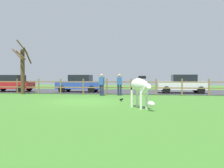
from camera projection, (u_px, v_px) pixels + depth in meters
The scene contains 11 objects.
ground_plane at pixel (84, 101), 12.54m from camera, with size 60.00×60.00×0.00m, color #3D7528.
parking_asphalt at pixel (110, 91), 21.72m from camera, with size 28.00×7.40×0.05m, color #38383D.
paddock_fence at pixel (95, 86), 17.54m from camera, with size 21.07×0.11×1.28m.
bare_tree at pixel (23, 69), 18.12m from camera, with size 1.32×1.20×4.40m.
zebra at pixel (140, 87), 9.59m from camera, with size 1.23×1.71×1.41m.
crow_on_grass at pixel (121, 100), 12.30m from camera, with size 0.21×0.10×0.20m.
parked_car_white at pixel (182, 84), 18.69m from camera, with size 4.03×1.93×1.56m.
parked_car_blue at pixel (80, 83), 20.17m from camera, with size 4.02×1.92×1.56m.
parked_car_red at pixel (11, 83), 20.83m from camera, with size 4.05×1.98×1.56m.
visitor_left_of_tree at pixel (102, 84), 16.56m from camera, with size 0.39×0.28×1.64m.
visitor_right_of_tree at pixel (119, 84), 16.77m from camera, with size 0.40×0.29×1.64m.
Camera 1 is at (3.48, -12.12, 1.31)m, focal length 35.50 mm.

